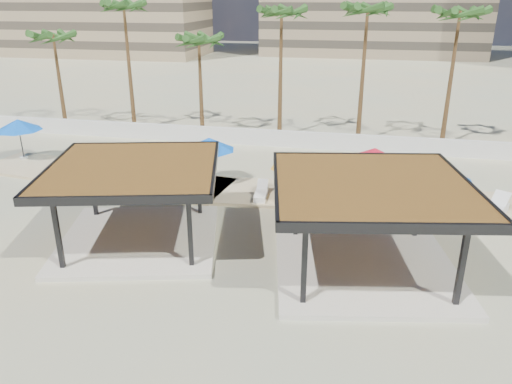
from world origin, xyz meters
TOP-DOWN VIEW (x-y plane):
  - ground at (0.00, 0.00)m, footprint 200.00×200.00m
  - promenade at (2.00, 7.67)m, footprint 44.45×7.97m
  - boundary_wall at (0.00, 16.00)m, footprint 56.00×0.30m
  - pavilion_central at (3.62, -0.38)m, footprint 8.59×8.59m
  - pavilion_west at (-6.28, 0.05)m, footprint 8.55×8.55m
  - umbrella_a at (-18.50, 9.20)m, footprint 3.94×3.94m
  - umbrella_b at (-0.01, 5.80)m, footprint 3.61×3.61m
  - umbrella_c at (3.89, 7.07)m, footprint 3.39×3.39m
  - umbrella_d at (7.38, 5.80)m, footprint 3.30×3.30m
  - umbrella_f at (-5.19, 7.51)m, footprint 3.40×3.40m
  - lounger_a at (-1.87, 5.84)m, footprint 0.74×1.90m
  - lounger_b at (9.76, 5.86)m, footprint 1.89×2.49m
  - lounger_c at (6.99, 9.25)m, footprint 1.06×2.42m
  - palm_a at (-21.00, 18.30)m, footprint 3.00×3.00m
  - palm_b at (-15.00, 18.70)m, footprint 3.00×3.00m
  - palm_c at (-9.00, 18.10)m, footprint 3.00×3.00m
  - palm_d at (-3.00, 18.90)m, footprint 3.00×3.00m
  - palm_e at (3.00, 18.40)m, footprint 3.00×3.00m
  - palm_f at (9.00, 18.60)m, footprint 3.00×3.00m

SIDE VIEW (x-z plane):
  - ground at x=0.00m, z-range 0.00..0.00m
  - promenade at x=2.00m, z-range -0.06..0.18m
  - lounger_a at x=-1.87m, z-range 0.00..0.70m
  - lounger_c at x=6.99m, z-range -0.05..0.84m
  - lounger_b at x=9.76m, z-range -0.06..0.86m
  - boundary_wall at x=0.00m, z-range 0.00..1.20m
  - umbrella_d at x=7.38m, z-range 0.99..3.23m
  - pavilion_west at x=-6.28m, z-range 0.35..3.93m
  - pavilion_central at x=3.62m, z-range 0.36..4.11m
  - umbrella_b at x=-0.01m, z-range 1.06..3.51m
  - umbrella_f at x=-5.19m, z-range 1.13..3.76m
  - umbrella_a at x=-18.50m, z-range 1.13..3.77m
  - umbrella_c at x=3.89m, z-range 1.16..3.87m
  - palm_c at x=-9.00m, z-range 2.89..10.85m
  - palm_a at x=-21.00m, z-range 2.91..10.91m
  - palm_d at x=-3.00m, z-range 3.75..13.67m
  - palm_f at x=9.00m, z-range 3.76..13.68m
  - palm_e at x=3.00m, z-range 3.85..13.99m
  - palm_b at x=-15.00m, z-range 3.91..14.18m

